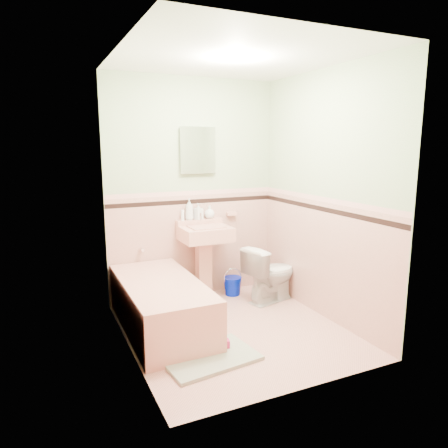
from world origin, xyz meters
name	(u,v)px	position (x,y,z in m)	size (l,w,h in m)	color
floor	(235,330)	(0.00, 0.00, 0.00)	(2.20, 2.20, 0.00)	#DCA090
ceiling	(236,57)	(0.00, 0.00, 2.50)	(2.20, 2.20, 0.00)	white
wall_back	(193,190)	(0.00, 1.10, 1.25)	(2.50, 2.50, 0.00)	beige
wall_front	(308,221)	(0.00, -1.10, 1.25)	(2.50, 2.50, 0.00)	beige
wall_left	(125,209)	(-1.00, 0.00, 1.25)	(2.50, 2.50, 0.00)	beige
wall_right	(324,196)	(1.00, 0.00, 1.25)	(2.50, 2.50, 0.00)	beige
wainscot_back	(194,245)	(0.00, 1.09, 0.60)	(2.00, 2.00, 0.00)	#DFA595
wainscot_front	(303,312)	(0.00, -1.09, 0.60)	(2.00, 2.00, 0.00)	#DFA595
wainscot_left	(130,285)	(-0.99, 0.00, 0.60)	(2.20, 2.20, 0.00)	#DFA595
wainscot_right	(320,258)	(0.99, 0.00, 0.60)	(2.20, 2.20, 0.00)	#DFA595
accent_back	(194,202)	(0.00, 1.08, 1.12)	(2.00, 2.00, 0.00)	black
accent_front	(305,240)	(0.00, -1.08, 1.12)	(2.00, 2.00, 0.00)	black
accent_left	(128,224)	(-0.98, 0.00, 1.12)	(2.20, 2.20, 0.00)	black
accent_right	(322,209)	(0.98, 0.00, 1.12)	(2.20, 2.20, 0.00)	black
cap_back	(194,193)	(0.00, 1.08, 1.22)	(2.00, 2.00, 0.00)	#DCA299
cap_front	(306,225)	(0.00, -1.08, 1.22)	(2.00, 2.00, 0.00)	#DCA299
cap_left	(128,212)	(-0.98, 0.00, 1.22)	(2.20, 2.20, 0.00)	#DCA299
cap_right	(323,199)	(0.98, 0.00, 1.22)	(2.20, 2.20, 0.00)	#DCA299
bathtub	(161,307)	(-0.63, 0.33, 0.23)	(0.70, 1.50, 0.45)	tan
tub_faucet	(142,249)	(-0.63, 1.05, 0.63)	(0.04, 0.04, 0.12)	silver
sink	(206,264)	(0.05, 0.86, 0.43)	(0.55, 0.48, 0.86)	tan
sink_faucet	(201,217)	(0.05, 1.00, 0.95)	(0.02, 0.02, 0.10)	silver
medicine_cabinet	(198,150)	(0.05, 1.07, 1.70)	(0.40, 0.04, 0.50)	white
soap_dish	(231,214)	(0.47, 1.06, 0.95)	(0.12, 0.07, 0.04)	tan
soap_bottle_left	(189,209)	(-0.07, 1.04, 1.04)	(0.09, 0.09, 0.24)	#B2B2B2
soap_bottle_mid	(198,211)	(0.04, 1.04, 1.01)	(0.08, 0.09, 0.19)	#B2B2B2
soap_bottle_right	(210,212)	(0.18, 1.04, 0.99)	(0.12, 0.12, 0.15)	#B2B2B2
tube	(183,215)	(-0.15, 1.04, 0.98)	(0.04, 0.04, 0.12)	white
toilet	(271,273)	(0.71, 0.53, 0.32)	(0.36, 0.63, 0.64)	white
bucket	(233,286)	(0.40, 0.88, 0.11)	(0.22, 0.22, 0.22)	#0013B1
bath_mat	(209,357)	(-0.44, -0.41, 0.02)	(0.77, 0.51, 0.03)	gray
shoe	(220,344)	(-0.30, -0.32, 0.06)	(0.16, 0.08, 0.06)	#BF1E59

